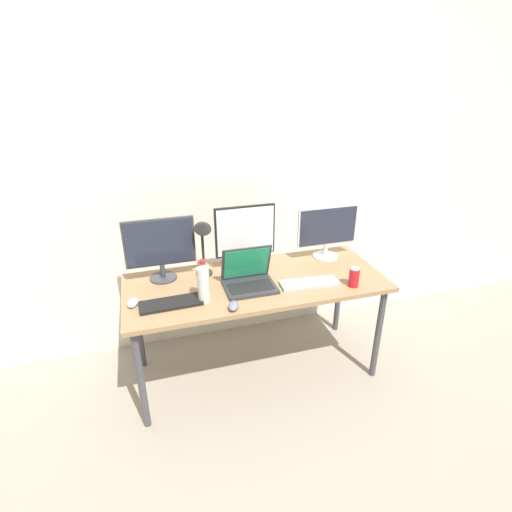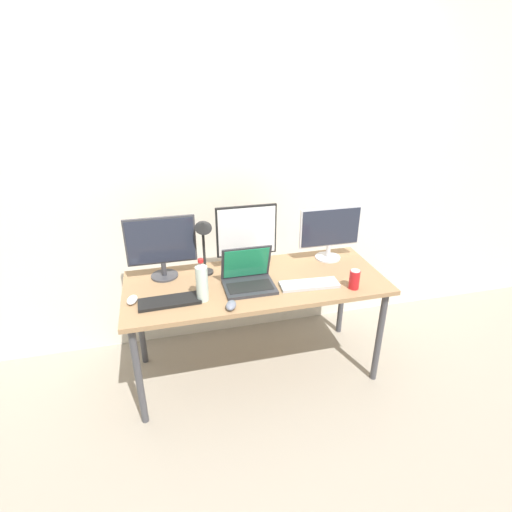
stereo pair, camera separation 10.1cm
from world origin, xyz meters
TOP-DOWN VIEW (x-y plane):
  - ground_plane at (0.00, 0.00)m, footprint 16.00×16.00m
  - wall_back at (0.00, 0.59)m, footprint 7.00×0.08m
  - work_desk at (0.00, 0.00)m, footprint 1.69×0.70m
  - monitor_left at (-0.58, 0.21)m, footprint 0.45×0.18m
  - monitor_center at (-0.01, 0.22)m, footprint 0.42×0.21m
  - monitor_right at (0.59, 0.21)m, footprint 0.45×0.18m
  - laptop_silver at (-0.06, -0.05)m, footprint 0.32×0.26m
  - keyboard_main at (0.32, -0.15)m, footprint 0.38×0.15m
  - keyboard_aux at (-0.56, -0.14)m, footprint 0.37×0.15m
  - mouse_by_keyboard at (-0.22, -0.28)m, footprint 0.09×0.11m
  - mouse_by_laptop at (-0.78, -0.08)m, footprint 0.08×0.11m
  - water_bottle at (-0.37, -0.15)m, footprint 0.07×0.07m
  - soda_can_near_keyboard at (0.58, -0.24)m, footprint 0.07×0.07m
  - desk_lamp at (-0.31, 0.15)m, footprint 0.11×0.18m

SIDE VIEW (x-z plane):
  - ground_plane at x=0.00m, z-range 0.00..0.00m
  - work_desk at x=0.00m, z-range 0.31..1.05m
  - keyboard_main at x=0.32m, z-range 0.74..0.76m
  - keyboard_aux at x=-0.56m, z-range 0.74..0.76m
  - mouse_by_laptop at x=-0.78m, z-range 0.74..0.77m
  - mouse_by_keyboard at x=-0.22m, z-range 0.74..0.78m
  - laptop_silver at x=-0.06m, z-range 0.67..0.93m
  - soda_can_near_keyboard at x=0.58m, z-range 0.74..0.87m
  - water_bottle at x=-0.37m, z-range 0.73..1.00m
  - monitor_right at x=0.59m, z-range 0.76..1.15m
  - monitor_left at x=-0.58m, z-range 0.76..1.18m
  - monitor_center at x=-0.01m, z-range 0.75..1.19m
  - desk_lamp at x=-0.31m, z-range 0.81..1.24m
  - wall_back at x=0.00m, z-range 0.00..2.60m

